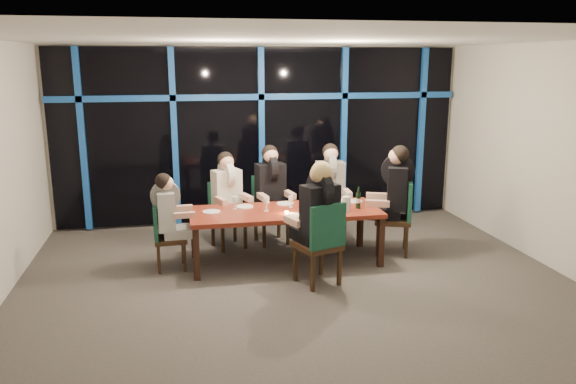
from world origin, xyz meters
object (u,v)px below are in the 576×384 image
chair_far_mid (269,205)px  chair_far_right (329,202)px  wine_bottle (358,200)px  diner_end_right (394,184)px  chair_near_mid (322,240)px  chair_end_right (399,213)px  diner_end_left (169,207)px  diner_far_mid (271,180)px  dining_table (285,215)px  chair_far_left (226,210)px  chair_end_left (164,233)px  water_pitcher (346,204)px  diner_far_left (228,186)px  diner_near_mid (318,205)px  diner_far_right (331,178)px

chair_far_mid → chair_far_right: bearing=-11.3°
wine_bottle → diner_end_right: bearing=15.7°
chair_near_mid → wine_bottle: (0.73, 0.82, 0.27)m
chair_end_right → diner_end_left: diner_end_left is taller
diner_end_left → diner_far_mid: bearing=-64.8°
diner_end_left → chair_far_right: bearing=-73.1°
chair_end_right → diner_end_left: (-3.25, 0.02, 0.26)m
dining_table → diner_end_right: (1.60, 0.06, 0.35)m
diner_far_mid → diner_end_left: 1.74m
diner_end_right → wine_bottle: diner_end_right is taller
chair_far_left → diner_end_right: 2.52m
chair_end_left → water_pitcher: 2.48m
chair_far_left → chair_end_right: bearing=-38.4°
chair_far_right → water_pitcher: chair_far_right is taller
chair_far_mid → chair_far_right: size_ratio=1.00×
diner_far_left → diner_far_mid: bearing=-12.1°
diner_near_mid → wine_bottle: 1.07m
chair_far_mid → diner_far_left: 0.77m
wine_bottle → chair_end_right: bearing=11.2°
chair_end_left → diner_far_mid: 1.87m
diner_far_left → diner_near_mid: 1.90m
diner_far_left → diner_end_left: (-0.85, -0.75, -0.08)m
chair_end_right → diner_near_mid: size_ratio=1.04×
chair_far_right → chair_near_mid: size_ratio=0.96×
chair_far_mid → water_pitcher: chair_far_mid is taller
chair_far_mid → chair_end_left: bearing=-160.4°
dining_table → diner_far_mid: diner_far_mid is taller
chair_near_mid → diner_near_mid: (-0.03, 0.09, 0.42)m
chair_far_right → diner_far_mid: 1.02m
chair_far_left → chair_end_right: size_ratio=0.91×
diner_end_right → chair_end_left: bearing=-69.2°
dining_table → water_pitcher: bearing=-15.5°
chair_near_mid → dining_table: bearing=-93.3°
wine_bottle → water_pitcher: size_ratio=1.51×
chair_far_right → diner_far_right: diner_far_right is taller
chair_far_right → chair_near_mid: bearing=-104.8°
chair_far_mid → chair_far_right: (0.95, -0.01, -0.00)m
diner_far_left → diner_far_mid: 0.67m
diner_end_left → diner_near_mid: (1.81, -0.89, 0.16)m
dining_table → diner_end_left: size_ratio=2.97×
chair_far_right → wine_bottle: size_ratio=3.37×
diner_far_mid → diner_end_left: size_ratio=1.15×
chair_end_left → diner_far_right: 2.70m
wine_bottle → chair_near_mid: bearing=-131.7°
diner_far_left → dining_table: bearing=-67.2°
wine_bottle → dining_table: bearing=174.0°
diner_far_right → water_pitcher: diner_far_right is taller
chair_end_right → water_pitcher: bearing=-54.0°
diner_end_left → diner_far_left: bearing=-52.2°
chair_end_right → diner_near_mid: (-1.44, -0.87, 0.42)m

